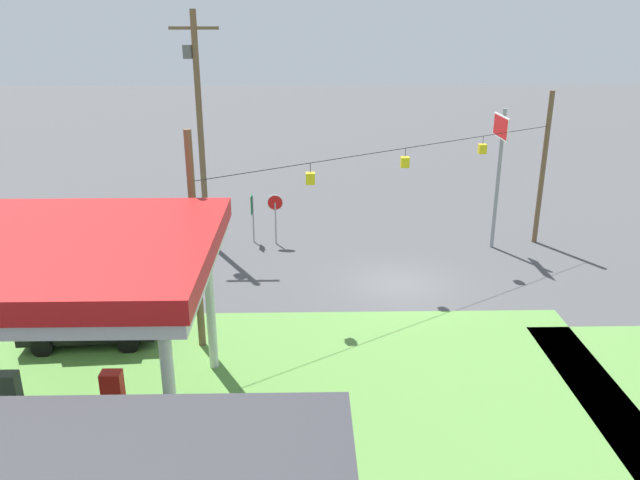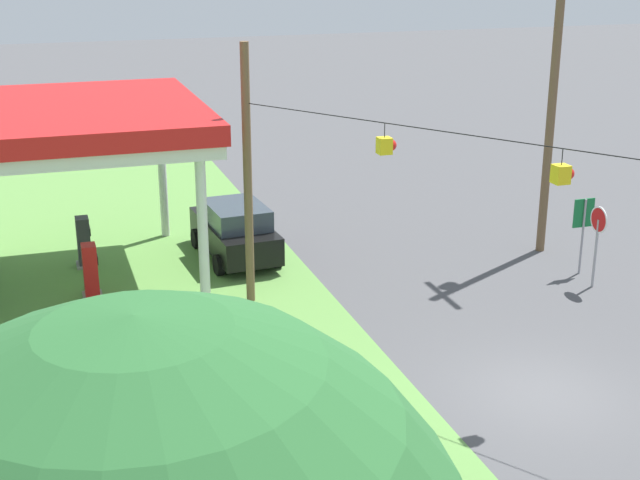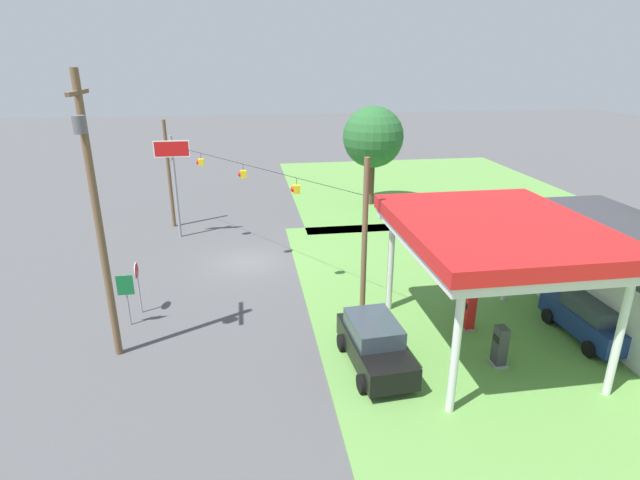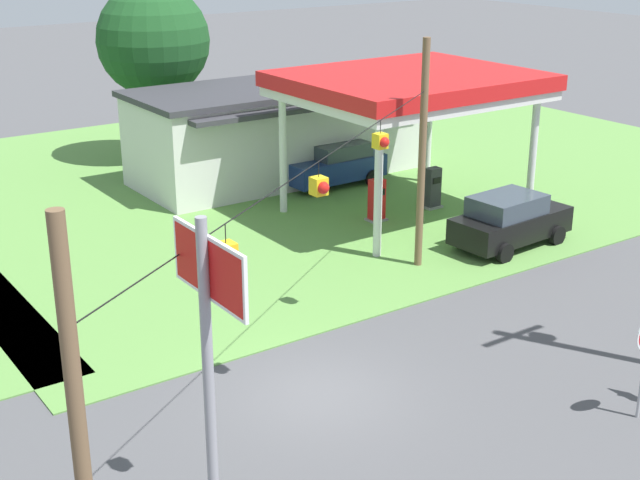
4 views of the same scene
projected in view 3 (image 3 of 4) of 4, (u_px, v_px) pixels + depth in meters
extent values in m
plane|color=#4C4C4F|center=(248.00, 262.00, 28.86)|extent=(160.00, 160.00, 0.00)
cube|color=#5B8E42|center=(420.00, 186.00, 45.99)|extent=(24.00, 24.00, 0.04)
cube|color=silver|center=(495.00, 239.00, 18.87)|extent=(8.48, 6.99, 0.35)
cube|color=red|center=(496.00, 227.00, 18.72)|extent=(8.68, 7.19, 0.55)
cylinder|color=silver|center=(391.00, 265.00, 22.67)|extent=(0.28, 0.28, 4.51)
cylinder|color=silver|center=(455.00, 353.00, 15.92)|extent=(0.28, 0.28, 4.51)
cylinder|color=silver|center=(509.00, 258.00, 23.50)|extent=(0.28, 0.28, 4.51)
cylinder|color=silver|center=(619.00, 339.00, 16.75)|extent=(0.28, 0.28, 4.51)
cube|color=silver|center=(635.00, 283.00, 21.71)|extent=(12.68, 5.07, 3.79)
cube|color=#333338|center=(582.00, 252.00, 20.73)|extent=(11.42, 0.70, 0.20)
cube|color=gray|center=(467.00, 328.00, 21.75)|extent=(0.71, 0.56, 0.12)
cube|color=red|center=(469.00, 311.00, 21.46)|extent=(0.55, 0.40, 1.52)
cube|color=black|center=(465.00, 305.00, 21.33)|extent=(0.39, 0.03, 0.24)
cube|color=gray|center=(497.00, 364.00, 19.19)|extent=(0.71, 0.56, 0.12)
cube|color=#333338|center=(500.00, 345.00, 18.90)|extent=(0.55, 0.40, 1.52)
cube|color=black|center=(496.00, 339.00, 18.77)|extent=(0.39, 0.03, 0.24)
cube|color=black|center=(375.00, 349.00, 18.85)|extent=(4.57, 2.15, 0.87)
cube|color=#333D47|center=(374.00, 328.00, 18.83)|extent=(2.56, 1.86, 0.66)
cylinder|color=black|center=(412.00, 377.00, 17.93)|extent=(0.69, 0.27, 0.68)
cylinder|color=black|center=(362.00, 384.00, 17.54)|extent=(0.69, 0.27, 0.68)
cylinder|color=black|center=(386.00, 337.00, 20.46)|extent=(0.69, 0.27, 0.68)
cylinder|color=black|center=(341.00, 343.00, 20.07)|extent=(0.69, 0.27, 0.68)
cube|color=navy|center=(590.00, 320.00, 20.86)|extent=(4.41, 1.96, 0.91)
cube|color=#333D47|center=(597.00, 307.00, 20.36)|extent=(2.44, 1.76, 0.59)
cylinder|color=black|center=(548.00, 316.00, 22.11)|extent=(0.69, 0.24, 0.68)
cylinder|color=black|center=(586.00, 313.00, 22.42)|extent=(0.69, 0.24, 0.68)
cylinder|color=black|center=(589.00, 349.00, 19.61)|extent=(0.69, 0.24, 0.68)
cylinder|color=black|center=(631.00, 345.00, 19.93)|extent=(0.69, 0.24, 0.68)
cylinder|color=#99999E|center=(139.00, 292.00, 22.81)|extent=(0.08, 0.08, 2.10)
cylinder|color=white|center=(136.00, 271.00, 22.44)|extent=(0.80, 0.03, 0.80)
cylinder|color=red|center=(136.00, 271.00, 22.44)|extent=(0.70, 0.03, 0.70)
cylinder|color=gray|center=(176.00, 188.00, 31.82)|extent=(0.18, 0.18, 6.62)
cube|color=white|center=(172.00, 149.00, 30.87)|extent=(0.06, 2.19, 1.03)
cube|color=red|center=(172.00, 149.00, 30.87)|extent=(0.07, 2.07, 0.91)
cylinder|color=gray|center=(128.00, 300.00, 21.69)|extent=(0.07, 0.07, 2.40)
cube|color=#146B33|center=(125.00, 285.00, 21.38)|extent=(0.04, 0.70, 0.90)
cylinder|color=brown|center=(99.00, 225.00, 18.11)|extent=(0.28, 0.28, 10.84)
cube|color=brown|center=(78.00, 93.00, 16.52)|extent=(2.20, 0.14, 0.14)
cylinder|color=#59595B|center=(79.00, 125.00, 16.53)|extent=(0.44, 0.44, 0.60)
cylinder|color=brown|center=(169.00, 175.00, 33.75)|extent=(0.24, 0.24, 7.34)
cylinder|color=brown|center=(364.00, 242.00, 21.44)|extent=(0.24, 0.24, 7.34)
cylinder|color=black|center=(243.00, 164.00, 26.89)|extent=(14.83, 10.02, 0.02)
cylinder|color=black|center=(201.00, 156.00, 30.03)|extent=(0.02, 0.02, 0.35)
cube|color=yellow|center=(201.00, 162.00, 30.15)|extent=(0.32, 0.32, 0.40)
sphere|color=red|center=(198.00, 162.00, 30.13)|extent=(0.28, 0.28, 0.28)
cylinder|color=black|center=(243.00, 167.00, 26.95)|extent=(0.02, 0.02, 0.35)
cube|color=yellow|center=(244.00, 174.00, 27.08)|extent=(0.32, 0.32, 0.40)
sphere|color=red|center=(240.00, 174.00, 27.05)|extent=(0.28, 0.28, 0.28)
cylinder|color=black|center=(297.00, 181.00, 23.87)|extent=(0.02, 0.02, 0.35)
cube|color=yellow|center=(297.00, 189.00, 24.00)|extent=(0.32, 0.32, 0.40)
sphere|color=red|center=(293.00, 189.00, 23.97)|extent=(0.28, 0.28, 0.28)
cylinder|color=#4C3828|center=(371.00, 183.00, 39.62)|extent=(0.44, 0.44, 3.50)
sphere|color=#28602D|center=(373.00, 137.00, 38.37)|extent=(4.69, 4.69, 4.69)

